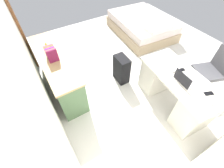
{
  "coord_description": "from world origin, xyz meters",
  "views": [
    {
      "loc": [
        -2.07,
        1.97,
        2.54
      ],
      "look_at": [
        -0.64,
        1.08,
        0.6
      ],
      "focal_mm": 24.53,
      "sensor_mm": 36.0,
      "label": 1
    }
  ],
  "objects": [
    {
      "name": "suitcase_black",
      "position": [
        -0.17,
        0.56,
        0.3
      ],
      "size": [
        0.37,
        0.24,
        0.6
      ],
      "primitive_type": "cube",
      "rotation": [
        0.0,
        0.0,
        -0.04
      ],
      "color": "black",
      "rests_on": "ground_plane"
    },
    {
      "name": "cell_phone_by_mouse",
      "position": [
        -1.09,
        -0.01,
        0.74
      ],
      "size": [
        0.1,
        0.15,
        0.01
      ],
      "primitive_type": "cube",
      "rotation": [
        0.0,
        0.0,
        -0.25
      ],
      "color": "black",
      "rests_on": "desk"
    },
    {
      "name": "ground_plane",
      "position": [
        0.0,
        0.0,
        0.0
      ],
      "size": [
        5.44,
        5.44,
        0.0
      ],
      "primitive_type": "plane",
      "color": "silver"
    },
    {
      "name": "wall_back",
      "position": [
        0.0,
        2.12,
        1.32
      ],
      "size": [
        4.44,
        0.1,
        2.64
      ],
      "primitive_type": "cube",
      "color": "white",
      "rests_on": "ground_plane"
    },
    {
      "name": "figurine_small",
      "position": [
        0.67,
        1.74,
        0.85
      ],
      "size": [
        0.08,
        0.08,
        0.11
      ],
      "primitive_type": "cone",
      "color": "gold",
      "rests_on": "credenza"
    },
    {
      "name": "desk_lamp",
      "position": [
        -1.72,
        0.16,
        0.99
      ],
      "size": [
        0.16,
        0.11,
        0.34
      ],
      "color": "silver",
      "rests_on": "desk"
    },
    {
      "name": "door_wooden",
      "position": [
        1.67,
        2.04,
        1.02
      ],
      "size": [
        0.88,
        0.05,
        2.04
      ],
      "primitive_type": "cube",
      "color": "brown",
      "rests_on": "ground_plane"
    },
    {
      "name": "office_chair",
      "position": [
        -1.28,
        -0.77,
        0.42
      ],
      "size": [
        0.59,
        0.59,
        0.94
      ],
      "color": "black",
      "rests_on": "ground_plane"
    },
    {
      "name": "bed",
      "position": [
        1.12,
        -1.04,
        0.24
      ],
      "size": [
        2.01,
        1.56,
        0.58
      ],
      "color": "tan",
      "rests_on": "ground_plane"
    },
    {
      "name": "laptop",
      "position": [
        -1.3,
        0.18,
        0.79
      ],
      "size": [
        0.33,
        0.25,
        0.21
      ],
      "color": "silver",
      "rests_on": "desk"
    },
    {
      "name": "cell_phone_near_laptop",
      "position": [
        -1.66,
        0.03,
        0.74
      ],
      "size": [
        0.11,
        0.15,
        0.01
      ],
      "primitive_type": "cube",
      "rotation": [
        0.0,
        0.0,
        -0.4
      ],
      "color": "black",
      "rests_on": "desk"
    },
    {
      "name": "computer_mouse",
      "position": [
        -1.05,
        0.11,
        0.75
      ],
      "size": [
        0.07,
        0.11,
        0.03
      ],
      "primitive_type": "ellipsoid",
      "rotation": [
        0.0,
        0.0,
        -0.1
      ],
      "color": "white",
      "rests_on": "desk"
    },
    {
      "name": "book_row",
      "position": [
        0.29,
        1.74,
        0.9
      ],
      "size": [
        0.23,
        0.17,
        0.23
      ],
      "color": "maroon",
      "rests_on": "credenza"
    },
    {
      "name": "credenza",
      "position": [
        0.33,
        1.74,
        0.4
      ],
      "size": [
        1.8,
        0.48,
        0.79
      ],
      "color": "#4C6B47",
      "rests_on": "ground_plane"
    },
    {
      "name": "desk",
      "position": [
        -1.21,
        0.11,
        0.39
      ],
      "size": [
        1.5,
        0.8,
        0.74
      ],
      "color": "silver",
      "rests_on": "ground_plane"
    }
  ]
}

